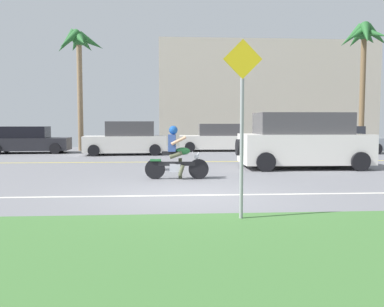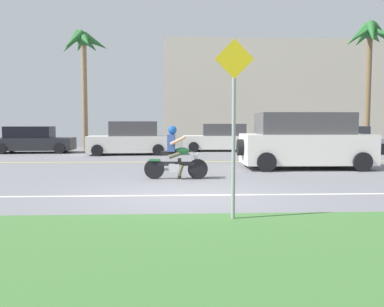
% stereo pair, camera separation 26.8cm
% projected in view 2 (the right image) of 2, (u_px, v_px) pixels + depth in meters
% --- Properties ---
extents(ground, '(56.00, 30.00, 0.04)m').
position_uv_depth(ground, '(183.00, 177.00, 12.06)').
color(ground, slate).
extents(grass_median, '(56.00, 3.80, 0.06)m').
position_uv_depth(grass_median, '(196.00, 251.00, 4.98)').
color(grass_median, '#3D6B33').
rests_on(grass_median, ground).
extents(lane_line_near, '(50.40, 0.12, 0.01)m').
position_uv_depth(lane_line_near, '(186.00, 195.00, 8.93)').
color(lane_line_near, silver).
rests_on(lane_line_near, ground).
extents(lane_line_far, '(50.40, 0.12, 0.01)m').
position_uv_depth(lane_line_far, '(180.00, 162.00, 16.60)').
color(lane_line_far, yellow).
rests_on(lane_line_far, ground).
extents(motorcyclist, '(1.82, 0.59, 1.52)m').
position_uv_depth(motorcyclist, '(175.00, 157.00, 11.49)').
color(motorcyclist, black).
rests_on(motorcyclist, ground).
extents(suv_nearby, '(4.63, 2.22, 1.95)m').
position_uv_depth(suv_nearby, '(304.00, 141.00, 14.19)').
color(suv_nearby, white).
rests_on(suv_nearby, ground).
extents(parked_car_0, '(4.13, 2.01, 1.41)m').
position_uv_depth(parked_car_0, '(33.00, 140.00, 21.56)').
color(parked_car_0, '#232328').
rests_on(parked_car_0, ground).
extents(parked_car_1, '(4.18, 2.10, 1.67)m').
position_uv_depth(parked_car_1, '(130.00, 139.00, 20.37)').
color(parked_car_1, white).
rests_on(parked_car_1, ground).
extents(parked_car_2, '(4.16, 2.04, 1.54)m').
position_uv_depth(parked_car_2, '(221.00, 138.00, 22.96)').
color(parked_car_2, white).
rests_on(parked_car_2, ground).
extents(parked_car_3, '(4.31, 2.17, 1.43)m').
position_uv_depth(parked_car_3, '(343.00, 141.00, 20.98)').
color(parked_car_3, '#8C939E').
rests_on(parked_car_3, ground).
extents(palm_tree_0, '(2.81, 2.90, 6.89)m').
position_uv_depth(palm_tree_0, '(83.00, 50.00, 22.91)').
color(palm_tree_0, '#846B4C').
rests_on(palm_tree_0, ground).
extents(palm_tree_1, '(2.99, 3.03, 7.48)m').
position_uv_depth(palm_tree_1, '(370.00, 43.00, 23.61)').
color(palm_tree_1, brown).
rests_on(palm_tree_1, ground).
extents(street_sign, '(0.62, 0.06, 2.91)m').
position_uv_depth(street_sign, '(234.00, 113.00, 6.40)').
color(street_sign, gray).
rests_on(street_sign, ground).
extents(building_far, '(15.69, 4.00, 7.43)m').
position_uv_depth(building_far, '(270.00, 94.00, 30.02)').
color(building_far, beige).
rests_on(building_far, ground).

